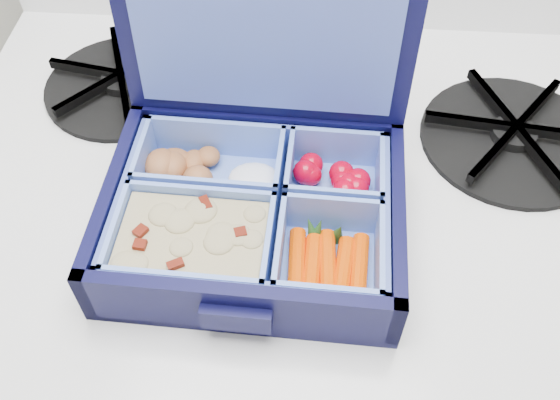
# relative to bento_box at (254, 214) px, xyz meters

# --- Properties ---
(bento_box) EXTENTS (0.23, 0.19, 0.05)m
(bento_box) POSITION_rel_bento_box_xyz_m (0.00, 0.00, 0.00)
(bento_box) COLOR black
(bento_box) RESTS_ON stove
(burner_grate) EXTENTS (0.19, 0.19, 0.02)m
(burner_grate) POSITION_rel_bento_box_xyz_m (0.23, 0.12, -0.02)
(burner_grate) COLOR black
(burner_grate) RESTS_ON stove
(burner_grate_rear) EXTENTS (0.18, 0.18, 0.02)m
(burner_grate_rear) POSITION_rel_bento_box_xyz_m (-0.15, 0.17, -0.02)
(burner_grate_rear) COLOR black
(burner_grate_rear) RESTS_ON stove
(fork) EXTENTS (0.17, 0.12, 0.01)m
(fork) POSITION_rel_bento_box_xyz_m (0.04, 0.16, -0.02)
(fork) COLOR #A6A6BC
(fork) RESTS_ON stove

